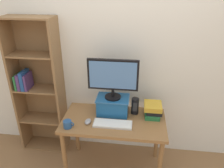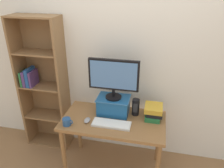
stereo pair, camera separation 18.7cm
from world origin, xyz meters
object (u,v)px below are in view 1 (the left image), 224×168
coffee_mug (68,124)px  desk_speaker (135,106)px  computer_mouse (88,121)px  desk (114,126)px  keyboard (113,124)px  book_stack (153,110)px  bookshelf_unit (38,87)px  computer_monitor (113,77)px  riser_box (113,105)px

coffee_mug → desk_speaker: 0.79m
computer_mouse → coffee_mug: size_ratio=0.89×
computer_mouse → coffee_mug: bearing=-151.6°
desk → keyboard: keyboard is taller
keyboard → book_stack: bearing=28.9°
book_stack → coffee_mug: size_ratio=1.96×
bookshelf_unit → computer_mouse: 0.86m
desk → keyboard: 0.15m
computer_mouse → coffee_mug: coffee_mug is taller
desk → computer_monitor: (-0.03, 0.13, 0.56)m
desk → riser_box: riser_box is taller
desk_speaker → riser_box: bearing=-174.4°
riser_box → desk_speaker: riser_box is taller
book_stack → coffee_mug: (-0.90, -0.34, -0.04)m
riser_box → computer_mouse: 0.35m
book_stack → desk_speaker: size_ratio=1.15×
computer_monitor → desk: bearing=-78.5°
computer_mouse → book_stack: (0.71, 0.24, 0.06)m
keyboard → computer_monitor: bearing=96.9°
desk → computer_mouse: (-0.28, -0.10, 0.11)m
riser_box → computer_mouse: size_ratio=3.59×
computer_monitor → computer_mouse: computer_monitor is taller
bookshelf_unit → book_stack: size_ratio=7.81×
keyboard → computer_mouse: 0.28m
bookshelf_unit → computer_mouse: (0.74, -0.41, -0.17)m
computer_monitor → coffee_mug: computer_monitor is taller
desk_speaker → computer_monitor: bearing=-174.0°
keyboard → book_stack: size_ratio=1.83×
computer_mouse → book_stack: book_stack is taller
riser_box → computer_mouse: (-0.25, -0.23, -0.09)m
desk → bookshelf_unit: (-1.01, 0.32, 0.28)m
keyboard → computer_mouse: size_ratio=4.03×
keyboard → desk_speaker: (0.23, 0.26, 0.09)m
computer_monitor → desk_speaker: 0.45m
riser_box → computer_mouse: riser_box is taller
desk → book_stack: size_ratio=5.06×
desk → riser_box: size_ratio=3.10×
computer_monitor → coffee_mug: 0.70m
bookshelf_unit → coffee_mug: bearing=-43.8°
desk_speaker → bookshelf_unit: bearing=172.9°
desk → book_stack: 0.49m
bookshelf_unit → riser_box: size_ratio=4.79×
bookshelf_unit → desk_speaker: 1.25m
coffee_mug → desk_speaker: desk_speaker is taller
desk → coffee_mug: (-0.47, -0.20, 0.14)m
riser_box → coffee_mug: bearing=-142.5°
desk → desk_speaker: desk_speaker is taller
book_stack → keyboard: bearing=-151.1°
bookshelf_unit → coffee_mug: (0.54, -0.52, -0.14)m
coffee_mug → book_stack: bearing=20.8°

